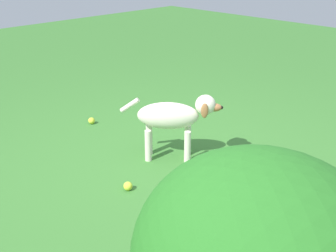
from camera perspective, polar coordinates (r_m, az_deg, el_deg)
name	(u,v)px	position (r m, az deg, el deg)	size (l,w,h in m)	color
ground	(176,174)	(3.41, 1.07, -6.34)	(14.00, 14.00, 0.00)	#38722D
dog	(174,117)	(3.49, 0.80, 1.23)	(0.65, 0.59, 0.56)	silver
tennis_ball_0	(92,121)	(4.38, -10.10, 0.69)	(0.07, 0.07, 0.07)	#C8D136
tennis_ball_1	(185,218)	(2.85, 2.33, -12.06)	(0.07, 0.07, 0.07)	yellow
tennis_ball_2	(128,186)	(3.19, -5.33, -7.94)	(0.07, 0.07, 0.07)	#D0DE39
water_bowl	(179,113)	(4.52, 1.45, 1.75)	(0.22, 0.22, 0.06)	red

